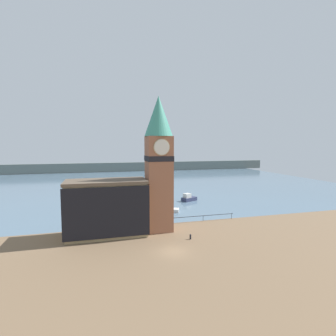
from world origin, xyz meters
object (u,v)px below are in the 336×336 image
(boat_far, at_px, (189,198))
(mooring_bollard_near, at_px, (190,236))
(clock_tower, at_px, (159,160))
(boat_near, at_px, (164,209))
(pier_building, at_px, (107,208))

(boat_far, xyz_separation_m, mooring_bollard_near, (-9.24, -26.89, -0.30))
(clock_tower, height_order, boat_far, clock_tower)
(clock_tower, relative_size, boat_near, 3.69)
(pier_building, relative_size, mooring_bollard_near, 16.26)
(mooring_bollard_near, bearing_deg, pier_building, 156.58)
(boat_far, bearing_deg, mooring_bollard_near, -133.28)
(boat_near, relative_size, boat_far, 1.39)
(clock_tower, bearing_deg, pier_building, -178.22)
(pier_building, relative_size, boat_near, 2.10)
(boat_near, distance_m, mooring_bollard_near, 17.75)
(pier_building, bearing_deg, clock_tower, 1.78)
(boat_far, bearing_deg, pier_building, -160.05)
(clock_tower, bearing_deg, boat_near, 71.81)
(clock_tower, distance_m, mooring_bollard_near, 13.74)
(clock_tower, xyz_separation_m, boat_near, (3.93, 11.97, -11.68))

